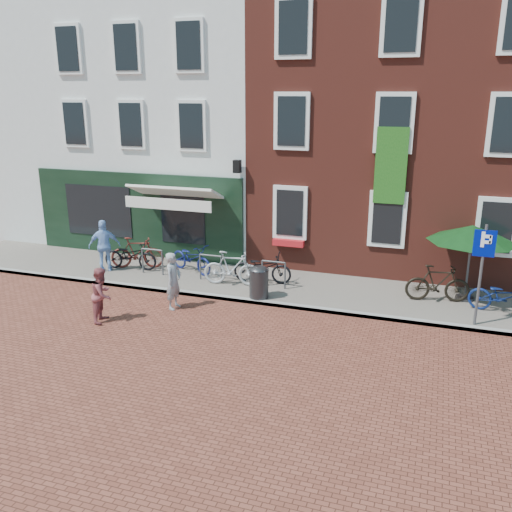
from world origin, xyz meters
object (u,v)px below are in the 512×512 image
(bicycle_0, at_px, (130,255))
(bicycle_6, at_px, (504,297))
(boy, at_px, (102,295))
(bicycle_1, at_px, (137,253))
(bicycle_3, at_px, (232,268))
(cafe_person, at_px, (105,246))
(bicycle_5, at_px, (438,283))
(parking_sign, at_px, (482,259))
(bicycle_4, at_px, (262,268))
(litter_bin, at_px, (259,280))
(woman, at_px, (173,281))
(bicycle_2, at_px, (192,258))
(parasol, at_px, (473,230))

(bicycle_0, relative_size, bicycle_6, 1.00)
(boy, xyz_separation_m, bicycle_6, (9.74, 3.51, -0.15))
(bicycle_1, bearing_deg, bicycle_3, -118.01)
(cafe_person, height_order, bicycle_5, cafe_person)
(boy, bearing_deg, bicycle_3, -44.66)
(parking_sign, relative_size, bicycle_4, 1.44)
(bicycle_5, bearing_deg, boy, 105.19)
(bicycle_5, bearing_deg, bicycle_0, 80.76)
(litter_bin, height_order, parking_sign, parking_sign)
(woman, bearing_deg, bicycle_1, 48.76)
(woman, distance_m, bicycle_2, 2.80)
(woman, distance_m, bicycle_6, 8.68)
(parasol, distance_m, bicycle_3, 6.81)
(woman, relative_size, bicycle_3, 0.91)
(woman, bearing_deg, bicycle_6, -72.73)
(cafe_person, xyz_separation_m, bicycle_6, (11.82, 0.22, -0.37))
(cafe_person, relative_size, bicycle_2, 0.94)
(bicycle_0, height_order, bicycle_4, same)
(woman, bearing_deg, bicycle_0, 52.56)
(litter_bin, distance_m, cafe_person, 5.48)
(bicycle_5, bearing_deg, woman, 100.09)
(boy, distance_m, bicycle_3, 4.02)
(bicycle_5, bearing_deg, cafe_person, 82.90)
(woman, distance_m, cafe_person, 3.93)
(litter_bin, bearing_deg, parking_sign, -0.61)
(cafe_person, relative_size, bicycle_3, 0.97)
(parasol, relative_size, bicycle_0, 1.34)
(woman, height_order, bicycle_3, woman)
(parking_sign, height_order, cafe_person, parking_sign)
(woman, xyz_separation_m, boy, (-1.33, -1.35, -0.07))
(bicycle_5, bearing_deg, bicycle_2, 78.27)
(bicycle_6, bearing_deg, cafe_person, 103.17)
(litter_bin, bearing_deg, cafe_person, 172.65)
(litter_bin, bearing_deg, bicycle_3, 145.59)
(bicycle_5, bearing_deg, bicycle_1, 79.58)
(boy, distance_m, bicycle_2, 4.09)
(litter_bin, bearing_deg, bicycle_4, 103.45)
(bicycle_4, bearing_deg, bicycle_6, -97.68)
(boy, xyz_separation_m, bicycle_1, (-1.27, 3.87, -0.10))
(parking_sign, distance_m, bicycle_0, 10.56)
(bicycle_1, distance_m, bicycle_6, 11.01)
(litter_bin, height_order, bicycle_0, litter_bin)
(bicycle_4, height_order, bicycle_5, bicycle_5)
(bicycle_0, height_order, bicycle_3, bicycle_3)
(parking_sign, relative_size, boy, 1.79)
(litter_bin, distance_m, bicycle_0, 4.88)
(boy, bearing_deg, parasol, -74.74)
(parasol, xyz_separation_m, bicycle_2, (-8.24, -0.23, -1.51))
(parking_sign, relative_size, bicycle_6, 1.44)
(parasol, distance_m, woman, 8.16)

